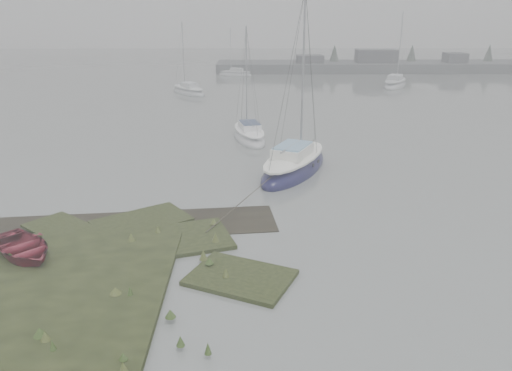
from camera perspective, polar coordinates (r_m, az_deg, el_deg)
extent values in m
plane|color=slate|center=(46.89, -1.81, 8.41)|extent=(160.00, 160.00, 0.00)
cube|color=#4C4F51|center=(82.40, 17.45, 12.78)|extent=(60.00, 8.00, 1.60)
cube|color=#424247|center=(77.92, 6.15, 13.79)|extent=(4.00, 3.00, 2.20)
cube|color=#424247|center=(79.68, 13.53, 13.79)|extent=(6.00, 3.00, 3.00)
cube|color=#424247|center=(83.41, 21.75, 13.04)|extent=(3.00, 3.00, 2.50)
cone|color=#384238|center=(80.38, 8.93, 14.42)|extent=(2.00, 2.00, 3.50)
cone|color=#384238|center=(83.20, 17.35, 13.96)|extent=(2.00, 2.00, 3.50)
cone|color=#384238|center=(87.58, 25.04, 13.28)|extent=(2.00, 2.00, 3.50)
ellipsoid|color=#100F37|center=(29.40, 4.38, 1.85)|extent=(5.72, 8.12, 1.89)
ellipsoid|color=white|center=(29.18, 4.42, 3.27)|extent=(4.82, 7.00, 0.53)
cube|color=white|center=(28.75, 4.21, 3.99)|extent=(2.67, 3.13, 0.56)
cube|color=#7CA7CB|center=(28.67, 4.22, 4.59)|extent=(2.48, 2.88, 0.09)
cylinder|color=#939399|center=(29.15, 5.40, 12.94)|extent=(0.12, 0.12, 8.90)
cylinder|color=#939399|center=(28.47, 4.06, 4.49)|extent=(1.46, 2.84, 0.10)
ellipsoid|color=silver|center=(36.80, -0.81, 5.48)|extent=(3.22, 6.35, 1.47)
ellipsoid|color=white|center=(36.66, -0.81, 6.37)|extent=(2.67, 5.50, 0.42)
cube|color=white|center=(36.33, -0.73, 6.84)|extent=(1.71, 2.31, 0.43)
cube|color=#132248|center=(36.28, -0.73, 7.22)|extent=(1.59, 2.12, 0.07)
cylinder|color=#939399|center=(36.75, -1.10, 12.38)|extent=(0.10, 0.10, 6.93)
cylinder|color=#939399|center=(36.11, -0.67, 7.16)|extent=(0.58, 2.39, 0.08)
ellipsoid|color=#A5AAAE|center=(57.73, -7.71, 10.45)|extent=(5.14, 5.86, 1.43)
ellipsoid|color=white|center=(57.65, -7.74, 11.01)|extent=(4.37, 5.02, 0.40)
cube|color=white|center=(57.38, -7.62, 11.34)|extent=(2.24, 2.38, 0.42)
cube|color=#B6BCC2|center=(57.35, -7.63, 11.57)|extent=(2.07, 2.19, 0.07)
cylinder|color=#939399|center=(57.88, -8.31, 14.68)|extent=(0.09, 0.09, 6.75)
cylinder|color=#939399|center=(57.21, -7.54, 11.55)|extent=(1.50, 1.92, 0.08)
ellipsoid|color=#A6AAAF|center=(64.89, 15.59, 10.92)|extent=(5.15, 6.99, 1.64)
ellipsoid|color=silver|center=(64.80, 15.64, 11.49)|extent=(4.35, 6.02, 0.46)
cube|color=silver|center=(64.47, 15.62, 11.82)|extent=(2.37, 2.72, 0.48)
cube|color=silver|center=(64.44, 15.64, 12.06)|extent=(2.19, 2.51, 0.08)
cylinder|color=#939399|center=(65.25, 16.16, 15.21)|extent=(0.11, 0.11, 7.71)
cylinder|color=#939399|center=(64.25, 15.60, 12.04)|extent=(1.36, 2.42, 0.09)
ellipsoid|color=#B8BCC3|center=(73.34, -2.38, 12.50)|extent=(5.26, 3.11, 1.21)
ellipsoid|color=silver|center=(73.28, -2.39, 12.87)|extent=(4.55, 2.60, 0.34)
cube|color=silver|center=(73.18, -2.23, 13.10)|extent=(1.96, 1.55, 0.36)
cube|color=silver|center=(73.16, -2.23, 13.26)|extent=(1.80, 1.44, 0.06)
cylinder|color=#939399|center=(73.21, -2.91, 15.30)|extent=(0.08, 0.08, 5.71)
cylinder|color=#939399|center=(73.11, -2.12, 13.25)|extent=(1.92, 0.68, 0.06)
imported|color=maroon|center=(20.83, -25.13, -6.41)|extent=(4.12, 4.14, 0.71)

